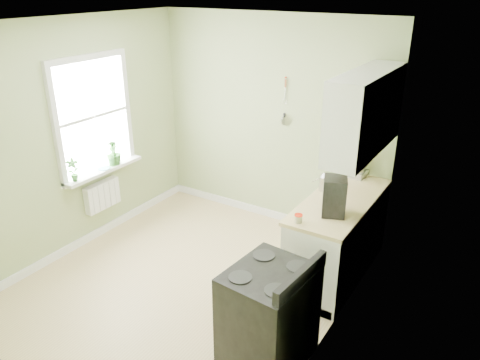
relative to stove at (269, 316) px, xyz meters
The scene contains 21 objects.
floor 1.46m from the stove, 157.38° to the left, with size 3.20×3.60×0.02m, color tan.
ceiling 2.65m from the stove, 157.38° to the left, with size 3.20×3.60×0.02m, color white.
wall_back 2.82m from the stove, 118.60° to the left, with size 3.20×0.02×2.70m, color #A3B279.
wall_left 3.07m from the stove, 169.55° to the left, with size 0.02×3.60×2.70m, color #A3B279.
wall_right 1.10m from the stove, 57.99° to the left, with size 0.02×3.60×2.70m, color #A3B279.
base_cabinets 1.53m from the stove, 89.15° to the left, with size 0.60×1.60×0.87m, color white.
countertop 1.59m from the stove, 89.52° to the left, with size 0.64×1.60×0.04m, color beige.
upper_cabinets 2.16m from the stove, 84.83° to the left, with size 0.35×1.40×0.80m, color white.
window 3.18m from the stove, 163.78° to the left, with size 0.06×1.14×1.44m.
window_sill 2.94m from the stove, 163.37° to the left, with size 0.18×1.14×0.04m, color white.
radiator 2.93m from the stove, 164.48° to the left, with size 0.12×0.50×0.35m, color white.
wall_utensils 2.78m from the stove, 114.98° to the left, with size 0.02×0.14×0.58m.
stove is the anchor object (origin of this frame).
stand_mixer 2.35m from the stove, 91.11° to the left, with size 0.20×0.32×0.36m.
kettle 1.76m from the stove, 97.85° to the left, with size 0.21×0.12×0.21m.
coffee_maker 1.34m from the stove, 86.90° to the left, with size 0.30×0.31×0.39m.
red_tray 2.35m from the stove, 94.40° to the left, with size 0.36×0.36×0.02m, color red.
jar 0.99m from the stove, 100.11° to the left, with size 0.08×0.08×0.08m.
plant_a 2.87m from the stove, behind, with size 0.15×0.10×0.28m, color #306626.
plant_b 3.01m from the stove, 160.53° to the left, with size 0.16×0.13×0.29m, color #306626.
plant_c 3.02m from the stove, 160.00° to the left, with size 0.18×0.18×0.32m, color #306626.
Camera 1 is at (2.74, -3.33, 3.05)m, focal length 35.00 mm.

